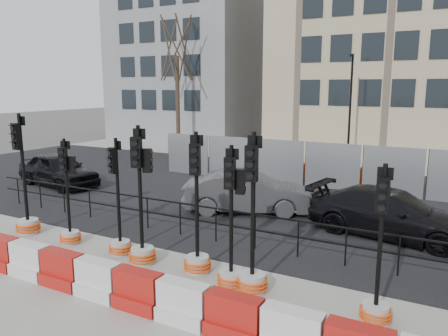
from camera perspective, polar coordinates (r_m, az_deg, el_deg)
The scene contains 22 objects.
ground at distance 11.51m, azimuth -4.05°, elevation -11.44°, with size 120.00×120.00×0.00m, color #51514C.
sidewalk_near at distance 9.35m, azimuth -14.41°, elevation -17.16°, with size 40.00×6.00×0.02m, color gray.
road at distance 17.52m, azimuth 8.32°, elevation -3.71°, with size 40.00×14.00×0.03m, color black.
sidewalk_far at distance 25.99m, azimuth 15.19°, elevation 0.70°, with size 40.00×4.00×0.02m, color gray.
building_grey at distance 36.83m, azimuth -4.28°, elevation 14.77°, with size 11.00×9.06×14.00m.
building_cream at distance 31.54m, azimuth 22.42°, elevation 18.39°, with size 15.00×10.06×18.00m.
kerb_railing at distance 12.25m, azimuth -1.07°, elevation -6.63°, with size 18.00×0.04×1.00m.
heras_fencing at distance 20.04m, azimuth 9.74°, elevation 0.10°, with size 14.33×1.72×2.00m.
lamp_post_far at distance 24.55m, azimuth 16.14°, elevation 7.65°, with size 0.12×0.56×6.00m.
tree_bare_far at distance 29.76m, azimuth -6.20°, elevation 15.06°, with size 2.00×2.00×9.00m.
barrier_row at distance 9.33m, azimuth -13.66°, elevation -14.77°, with size 16.75×0.50×0.80m.
traffic_signal_a at distance 14.18m, azimuth -24.41°, elevation -4.98°, with size 0.70×0.70×3.57m.
traffic_signal_b at distance 12.83m, azimuth -19.55°, elevation -6.37°, with size 0.58×0.58×2.95m.
traffic_signal_c at distance 11.69m, azimuth -13.52°, elevation -8.06°, with size 0.60×0.60×3.06m.
traffic_signal_d at distance 10.94m, azimuth -10.68°, elevation -8.24°, with size 0.68×0.68×3.43m.
traffic_signal_e at distance 10.33m, azimuth -3.53°, elevation -9.98°, with size 0.66×0.66×3.33m.
traffic_signal_f at distance 9.55m, azimuth 0.97°, elevation -11.34°, with size 0.62×0.62×3.13m.
traffic_signal_g at distance 9.38m, azimuth 3.69°, elevation -12.02°, with size 0.68×0.68×3.43m.
traffic_signal_h at distance 8.76m, azimuth 19.32°, elevation -14.99°, with size 0.59×0.59×3.00m.
car_a at distance 20.39m, azimuth -20.84°, elevation -0.22°, with size 4.50×2.40×1.46m, color black.
car_b at distance 15.10m, azimuth 3.08°, elevation -3.18°, with size 4.62×3.11×1.44m, color #434347.
car_c at distance 13.59m, azimuth 20.99°, elevation -5.58°, with size 5.02×2.68×1.39m, color black.
Camera 1 is at (5.76, -8.98, 4.32)m, focal length 35.00 mm.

